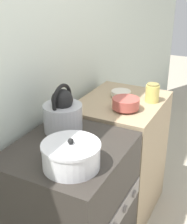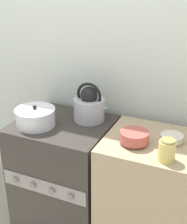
% 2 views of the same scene
% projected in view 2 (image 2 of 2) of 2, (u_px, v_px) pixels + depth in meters
% --- Properties ---
extents(wall_back, '(7.00, 0.06, 2.50)m').
position_uv_depth(wall_back, '(84.00, 64.00, 2.34)').
color(wall_back, silver).
rests_on(wall_back, ground_plane).
extents(stove, '(0.66, 0.59, 0.92)m').
position_uv_depth(stove, '(65.00, 177.00, 2.36)').
color(stove, '#332D28').
rests_on(stove, ground_plane).
extents(counter, '(0.68, 0.55, 0.93)m').
position_uv_depth(counter, '(154.00, 202.00, 2.09)').
color(counter, tan).
rests_on(counter, ground_plane).
extents(kettle, '(0.27, 0.22, 0.28)m').
position_uv_depth(kettle, '(89.00, 106.00, 2.18)').
color(kettle, '#B2B2B7').
rests_on(kettle, stove).
extents(cooking_pot, '(0.27, 0.27, 0.15)m').
position_uv_depth(cooking_pot, '(35.00, 117.00, 2.12)').
color(cooking_pot, silver).
rests_on(cooking_pot, stove).
extents(enamel_bowl, '(0.17, 0.17, 0.08)m').
position_uv_depth(enamel_bowl, '(134.00, 137.00, 1.87)').
color(enamel_bowl, '#B75147').
rests_on(enamel_bowl, counter).
extents(small_ceramic_bowl, '(0.14, 0.14, 0.05)m').
position_uv_depth(small_ceramic_bowl, '(172.00, 138.00, 1.89)').
color(small_ceramic_bowl, beige).
rests_on(small_ceramic_bowl, counter).
extents(storage_jar, '(0.09, 0.09, 0.13)m').
position_uv_depth(storage_jar, '(167.00, 150.00, 1.69)').
color(storage_jar, '#E0CC66').
rests_on(storage_jar, counter).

